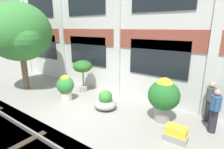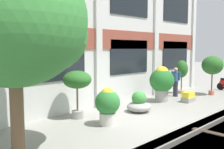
{
  "view_description": "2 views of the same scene",
  "coord_description": "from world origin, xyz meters",
  "views": [
    {
      "loc": [
        5.18,
        -5.02,
        3.64
      ],
      "look_at": [
        0.89,
        0.95,
        1.65
      ],
      "focal_mm": 28.0,
      "sensor_mm": 36.0,
      "label": 1
    },
    {
      "loc": [
        -8.0,
        -5.94,
        2.69
      ],
      "look_at": [
        -0.84,
        1.0,
        1.68
      ],
      "focal_mm": 42.0,
      "sensor_mm": 36.0,
      "label": 2
    }
  ],
  "objects": [
    {
      "name": "potted_plant_glazed_jar",
      "position": [
        -1.66,
        0.42,
        0.75
      ],
      "size": [
        0.88,
        0.88,
        1.34
      ],
      "color": "beige",
      "rests_on": "ground"
    },
    {
      "name": "ground_plane",
      "position": [
        0.0,
        0.0,
        0.0
      ],
      "size": [
        80.0,
        80.0,
        0.0
      ],
      "primitive_type": "plane",
      "color": "gray"
    },
    {
      "name": "apartment_facade",
      "position": [
        0.0,
        2.96,
        4.09
      ],
      "size": [
        18.14,
        0.64,
        8.21
      ],
      "color": "silver",
      "rests_on": "ground"
    },
    {
      "name": "potted_plant_fluted_column",
      "position": [
        3.1,
        1.34,
        1.04
      ],
      "size": [
        1.23,
        1.23,
        1.79
      ],
      "color": "gray",
      "rests_on": "ground"
    },
    {
      "name": "potted_plant_square_trough",
      "position": [
        3.94,
        0.31,
        0.24
      ],
      "size": [
        0.75,
        0.43,
        0.51
      ],
      "color": "gray",
      "rests_on": "ground"
    },
    {
      "name": "broadleaf_tree",
      "position": [
        -5.07,
        0.2,
        3.28
      ],
      "size": [
        3.75,
        3.57,
        5.03
      ],
      "color": "brown",
      "rests_on": "ground"
    },
    {
      "name": "resident_by_doorway",
      "position": [
        4.61,
        2.33,
        0.88
      ],
      "size": [
        0.34,
        0.45,
        1.64
      ],
      "rotation": [
        0.0,
        0.0,
        -2.54
      ],
      "color": "#282833",
      "rests_on": "ground"
    },
    {
      "name": "potted_plant_low_pan",
      "position": [
        -1.84,
        1.88,
        1.4
      ],
      "size": [
        1.1,
        1.1,
        1.84
      ],
      "color": "gray",
      "rests_on": "ground"
    },
    {
      "name": "resident_watching_tracks",
      "position": [
        4.85,
        1.58,
        0.87
      ],
      "size": [
        0.34,
        0.52,
        1.62
      ],
      "rotation": [
        0.0,
        0.0,
        -2.98
      ],
      "color": "#282833",
      "rests_on": "ground"
    },
    {
      "name": "potted_plant_wide_bowl",
      "position": [
        0.61,
        0.82,
        0.34
      ],
      "size": [
        1.03,
        1.03,
        0.89
      ],
      "color": "gray",
      "rests_on": "ground"
    }
  ]
}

